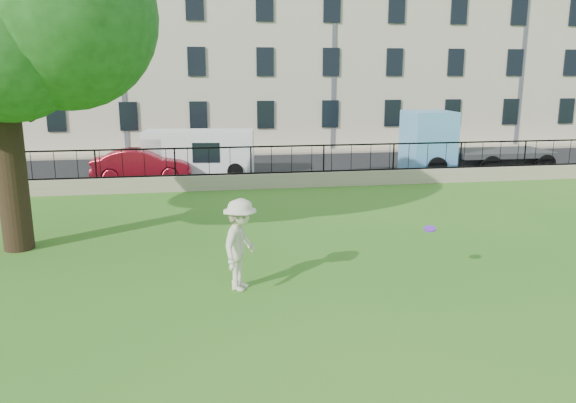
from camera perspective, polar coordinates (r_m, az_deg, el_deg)
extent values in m
plane|color=#2B6D19|center=(11.46, 2.44, -10.71)|extent=(120.00, 120.00, 0.00)
cube|color=gray|center=(22.78, -3.76, 2.07)|extent=(50.00, 0.40, 0.60)
cube|color=black|center=(22.72, -3.77, 2.88)|extent=(50.00, 0.05, 0.06)
cube|color=black|center=(22.56, -3.81, 5.56)|extent=(50.00, 0.05, 0.06)
cube|color=black|center=(27.44, -4.74, 3.29)|extent=(60.00, 9.00, 0.01)
cube|color=gray|center=(32.56, -5.52, 4.90)|extent=(60.00, 1.40, 0.12)
cube|color=beige|center=(37.97, -6.37, 15.77)|extent=(56.00, 10.00, 13.00)
cylinder|color=black|center=(16.23, -26.30, 2.76)|extent=(0.77, 0.77, 4.20)
sphere|color=#1C4913|center=(14.87, -21.78, 17.00)|extent=(4.38, 4.38, 4.38)
imported|color=beige|center=(12.09, -4.85, -4.39)|extent=(1.24, 1.49, 2.00)
cylinder|color=#6622C2|center=(13.08, 14.21, -2.69)|extent=(0.30, 0.29, 0.12)
imported|color=maroon|center=(25.14, -14.63, 3.60)|extent=(4.19, 1.48, 1.38)
cube|color=silver|center=(25.91, -8.97, 4.88)|extent=(5.08, 2.53, 2.05)
cube|color=#62AAE7|center=(28.13, 18.59, 5.84)|extent=(6.86, 2.49, 2.87)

